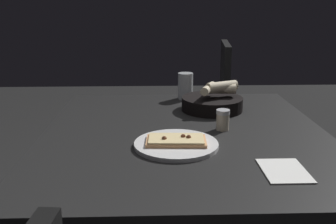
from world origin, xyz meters
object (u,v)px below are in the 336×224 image
object	(u,v)px
chair_far	(205,107)
beer_glass	(185,88)
pizza_plate	(176,143)
pepper_shaker	(223,121)
dining_table	(185,145)
bread_basket	(213,102)

from	to	relation	value
chair_far	beer_glass	bearing A→B (deg)	-17.68
pizza_plate	chair_far	xyz separation A→B (m)	(-1.14, 0.24, -0.20)
pizza_plate	beer_glass	bearing A→B (deg)	172.91
pizza_plate	pepper_shaker	size ratio (longest dim) A/B	3.61
beer_glass	chair_far	distance (m)	0.59
pizza_plate	pepper_shaker	xyz separation A→B (m)	(-0.16, 0.18, 0.02)
dining_table	chair_far	size ratio (longest dim) A/B	1.23
dining_table	pizza_plate	bearing A→B (deg)	-14.94
pizza_plate	bread_basket	xyz separation A→B (m)	(-0.42, 0.18, 0.03)
bread_basket	chair_far	xyz separation A→B (m)	(-0.72, 0.06, -0.22)
dining_table	pepper_shaker	distance (m)	0.16
chair_far	pepper_shaker	bearing A→B (deg)	-3.81
dining_table	pepper_shaker	size ratio (longest dim) A/B	15.00
dining_table	beer_glass	distance (m)	0.49
bread_basket	beer_glass	size ratio (longest dim) A/B	2.09
pepper_shaker	chair_far	world-z (taller)	chair_far
pepper_shaker	chair_far	bearing A→B (deg)	176.19
beer_glass	pepper_shaker	xyz separation A→B (m)	(0.46, 0.10, -0.02)
pizza_plate	pepper_shaker	distance (m)	0.24
pizza_plate	chair_far	distance (m)	1.18
pizza_plate	beer_glass	xyz separation A→B (m)	(-0.62, 0.08, 0.04)
dining_table	pepper_shaker	bearing A→B (deg)	95.08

